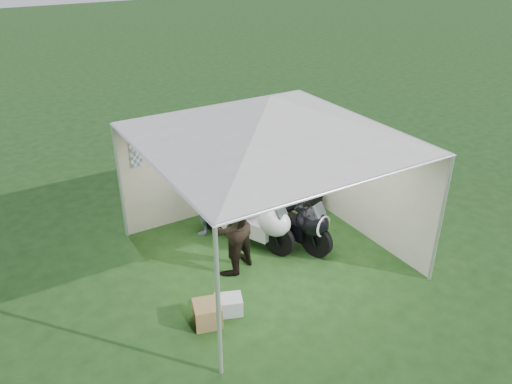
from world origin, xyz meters
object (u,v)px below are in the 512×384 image
motorcycle_white (251,217)px  paddock_stand (249,218)px  motorcycle_black (289,216)px  equipment_box (308,201)px  person_dark_jacket (230,226)px  crate_1 (207,314)px  crate_0 (229,305)px  person_blue_jacket (204,190)px  canopy_tent (269,121)px

motorcycle_white → paddock_stand: (0.32, 0.61, -0.42)m
motorcycle_black → equipment_box: motorcycle_black is taller
person_dark_jacket → crate_1: (-0.95, -1.02, -0.72)m
motorcycle_white → crate_0: (-1.27, -1.49, -0.44)m
crate_1 → crate_0: bearing=8.5°
paddock_stand → crate_1: 2.93m
motorcycle_white → motorcycle_black: (0.62, -0.33, 0.02)m
crate_0 → person_dark_jacket: bearing=59.9°
person_blue_jacket → crate_0: bearing=27.1°
motorcycle_white → person_blue_jacket: 1.05m
person_blue_jacket → crate_1: (-1.13, -2.40, -0.73)m
canopy_tent → crate_1: bearing=-148.2°
motorcycle_black → crate_1: size_ratio=5.23×
motorcycle_white → person_dark_jacket: 0.94m
canopy_tent → paddock_stand: size_ratio=13.18×
canopy_tent → paddock_stand: (0.25, 1.08, -2.41)m
person_dark_jacket → canopy_tent: bearing=159.8°
canopy_tent → motorcycle_black: size_ratio=2.68×
canopy_tent → crate_0: canopy_tent is taller
person_dark_jacket → crate_0: (-0.56, -0.96, -0.76)m
canopy_tent → person_blue_jacket: size_ratio=3.11×
motorcycle_black → crate_0: size_ratio=5.12×
person_blue_jacket → paddock_stand: bearing=118.8°
person_blue_jacket → crate_0: (-0.74, -2.34, -0.77)m
motorcycle_black → crate_1: bearing=-169.9°
canopy_tent → motorcycle_black: 2.06m
person_dark_jacket → person_blue_jacket: person_blue_jacket is taller
canopy_tent → equipment_box: canopy_tent is taller
motorcycle_white → equipment_box: size_ratio=4.24×
motorcycle_white → crate_0: motorcycle_white is taller
person_dark_jacket → equipment_box: 2.69m
paddock_stand → person_dark_jacket: 1.70m
canopy_tent → person_dark_jacket: (-0.78, -0.06, -1.68)m
person_dark_jacket → person_blue_jacket: 1.39m
person_dark_jacket → crate_0: size_ratio=4.36×
equipment_box → paddock_stand: bearing=174.9°
paddock_stand → equipment_box: size_ratio=0.92×
person_dark_jacket → person_blue_jacket: size_ratio=0.99×
equipment_box → crate_0: 3.56m
motorcycle_black → person_dark_jacket: 1.38m
motorcycle_black → person_blue_jacket: 1.68m
crate_0 → crate_1: crate_1 is taller
motorcycle_black → paddock_stand: size_ratio=4.92×
paddock_stand → person_dark_jacket: bearing=-132.0°
motorcycle_white → motorcycle_black: size_ratio=0.94×
person_blue_jacket → equipment_box: person_blue_jacket is taller
crate_0 → crate_1: size_ratio=1.02×
motorcycle_black → person_blue_jacket: (-1.15, 1.18, 0.31)m
person_dark_jacket → equipment_box: size_ratio=3.86×
person_blue_jacket → crate_1: 2.75m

